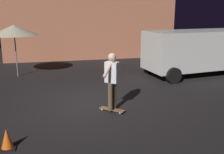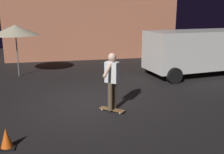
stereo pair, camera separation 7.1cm
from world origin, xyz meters
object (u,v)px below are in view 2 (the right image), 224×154
skateboard_ridden (112,110)px  skater (112,77)px  patio_umbrella (15,30)px  traffic_cone (6,139)px

skateboard_ridden → skater: size_ratio=0.43×
patio_umbrella → skateboard_ridden: patio_umbrella is taller
patio_umbrella → skateboard_ridden: 6.35m
patio_umbrella → skateboard_ridden: bearing=-57.7°
patio_umbrella → skater: 6.11m
patio_umbrella → skateboard_ridden: size_ratio=3.18×
skateboard_ridden → traffic_cone: size_ratio=1.57×
skater → traffic_cone: bearing=-148.8°
patio_umbrella → traffic_cone: patio_umbrella is taller
skateboard_ridden → skater: 0.98m
skateboard_ridden → traffic_cone: 3.14m
skateboard_ridden → patio_umbrella: bearing=122.3°
skater → traffic_cone: skater is taller
patio_umbrella → skater: (3.22, -5.09, -1.04)m
skateboard_ridden → skater: skater is taller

